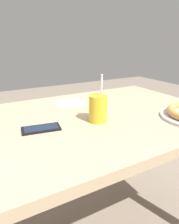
{
  "coord_description": "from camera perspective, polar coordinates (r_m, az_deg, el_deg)",
  "views": [
    {
      "loc": [
        -0.46,
        -0.78,
        1.09
      ],
      "look_at": [
        -0.03,
        -0.03,
        0.78
      ],
      "focal_mm": 32.9,
      "sensor_mm": 36.0,
      "label": 1
    }
  ],
  "objects": [
    {
      "name": "drink_cup_colored",
      "position": [
        0.88,
        2.39,
        1.01
      ],
      "size": [
        0.08,
        0.08,
        0.21
      ],
      "color": "gold",
      "rests_on": "dining_table"
    },
    {
      "name": "cell_phone",
      "position": [
        0.84,
        -13.29,
        -4.49
      ],
      "size": [
        0.16,
        0.1,
        0.01
      ],
      "color": "black",
      "rests_on": "dining_table"
    },
    {
      "name": "paper_napkin",
      "position": [
        1.17,
        -5.71,
        2.68
      ],
      "size": [
        0.17,
        0.15,
        0.0
      ],
      "primitive_type": "cube",
      "rotation": [
        0.0,
        0.0,
        -0.06
      ],
      "color": "white",
      "rests_on": "dining_table"
    },
    {
      "name": "dining_table",
      "position": [
        1.02,
        0.8,
        -7.11
      ],
      "size": [
        1.23,
        0.81,
        0.75
      ],
      "color": "tan",
      "rests_on": "ground"
    }
  ]
}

